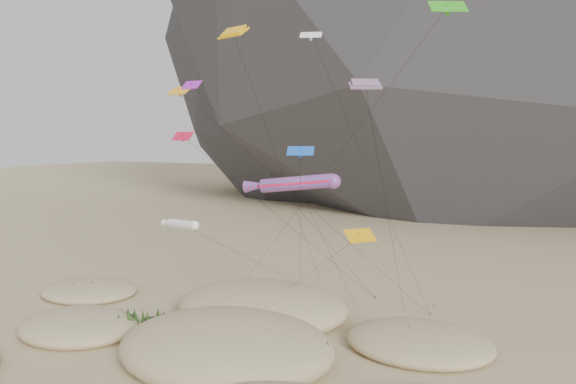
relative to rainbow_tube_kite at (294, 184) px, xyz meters
name	(u,v)px	position (x,y,z in m)	size (l,w,h in m)	color
ground	(171,383)	(-3.55, -11.32, -12.84)	(500.00, 500.00, 0.00)	#CCB789
dunes	(200,348)	(-4.42, -6.88, -12.08)	(50.13, 37.43, 4.31)	#CCB789
dune_grass	(204,353)	(-3.34, -7.82, -11.99)	(41.38, 26.97, 1.44)	black
kite_stakes	(333,299)	(-1.29, 11.47, -12.69)	(20.91, 6.58, 0.30)	#3F2D1E
rainbow_tube_kite	(294,184)	(0.00, 0.00, 0.00)	(8.29, 11.81, 13.76)	#EF194B
white_tube_kite	(181,224)	(-8.99, -3.11, -3.53)	(6.82, 18.74, 9.90)	white
orange_parafoil	(234,36)	(-5.81, 0.48, 12.16)	(3.07, 17.92, 25.81)	#F4AA0C
multi_parafoil	(366,88)	(6.61, -1.63, 7.19)	(2.43, 14.14, 20.74)	#FF2A1A
delta_kites	(299,111)	(0.40, 0.19, 5.79)	(25.87, 20.31, 26.54)	red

